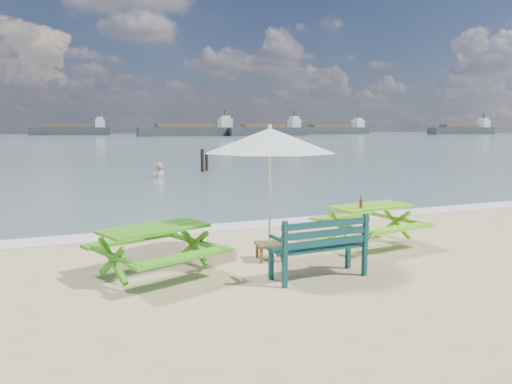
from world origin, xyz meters
name	(u,v)px	position (x,y,z in m)	size (l,w,h in m)	color
sea	(75,140)	(0.00, 85.00, 0.00)	(300.00, 300.00, 0.00)	slate
foam_strip	(242,226)	(0.00, 4.60, 0.01)	(22.00, 0.90, 0.01)	silver
picnic_table_left	(155,253)	(-2.61, 1.45, 0.37)	(2.12, 2.23, 0.77)	#3F9E17
picnic_table_right	(370,225)	(1.67, 1.97, 0.37)	(1.85, 2.00, 0.77)	#6BBC1C
park_bench	(318,259)	(-0.34, 0.45, 0.28)	(1.52, 0.59, 0.92)	#0E3A3C
side_table	(270,251)	(-0.61, 1.64, 0.15)	(0.54, 0.54, 0.30)	brown
patio_umbrella	(270,140)	(-0.61, 1.64, 2.05)	(2.68, 2.68, 2.26)	silver
beer_bottle	(361,204)	(1.28, 1.72, 0.85)	(0.06, 0.06, 0.24)	#985E16
swimmer	(159,183)	(0.44, 16.29, -0.22)	(0.75, 0.59, 1.79)	tan
mooring_pilings	(204,163)	(3.24, 18.55, 0.44)	(0.58, 0.78, 1.37)	black
cargo_ships	(280,131)	(55.56, 121.12, 1.18)	(134.61, 33.50, 4.40)	#32383C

